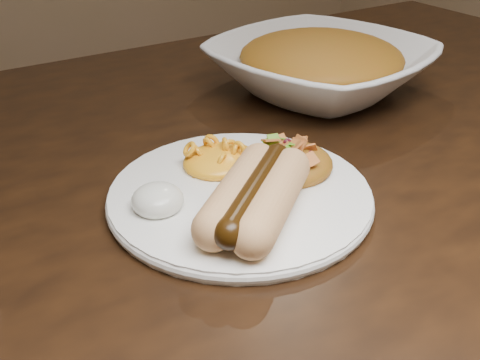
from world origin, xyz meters
TOP-DOWN VIEW (x-y plane):
  - table at (0.00, 0.00)m, footprint 1.60×0.90m
  - plate at (0.01, -0.06)m, footprint 0.29×0.29m
  - hotdog at (-0.00, -0.11)m, footprint 0.12×0.14m
  - mac_and_cheese at (0.02, -0.01)m, footprint 0.10×0.09m
  - sour_cream at (-0.07, -0.05)m, footprint 0.05×0.05m
  - taco_salad at (0.07, -0.06)m, footprint 0.09×0.08m
  - serving_bowl at (0.25, 0.12)m, footprint 0.34×0.34m
  - bowl_filling at (0.25, 0.12)m, footprint 0.27×0.27m

SIDE VIEW (x-z plane):
  - table at x=0.00m, z-range 0.28..1.03m
  - plate at x=0.01m, z-range 0.75..0.76m
  - sour_cream at x=-0.07m, z-range 0.76..0.79m
  - taco_salad at x=0.07m, z-range 0.76..0.80m
  - mac_and_cheese at x=0.02m, z-range 0.76..0.79m
  - hotdog at x=0.00m, z-range 0.76..0.80m
  - serving_bowl at x=0.25m, z-range 0.75..0.82m
  - bowl_filling at x=0.25m, z-range 0.77..0.83m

